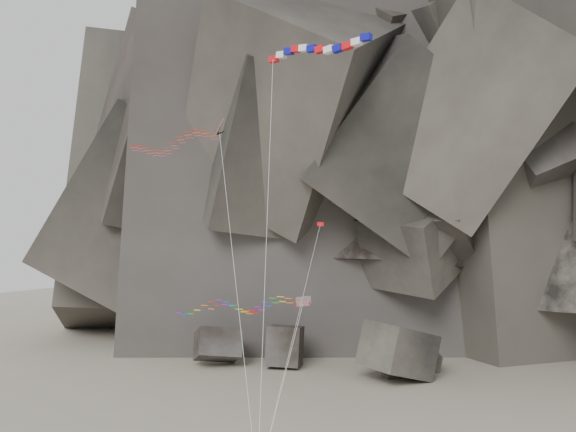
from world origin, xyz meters
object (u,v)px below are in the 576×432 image
(parafoil_kite, at_px, (233,306))
(pennant_kite, at_px, (308,273))
(delta_kite, at_px, (169,143))
(banner_kite, at_px, (316,51))

(parafoil_kite, xyz_separation_m, pennant_kite, (6.56, -0.64, 2.78))
(delta_kite, bearing_deg, banner_kite, -34.61)
(banner_kite, bearing_deg, parafoil_kite, -164.29)
(banner_kite, xyz_separation_m, pennant_kite, (-0.52, -0.48, -17.09))
(banner_kite, height_order, pennant_kite, banner_kite)
(delta_kite, distance_m, banner_kite, 17.19)
(pennant_kite, bearing_deg, delta_kite, 141.15)
(parafoil_kite, bearing_deg, banner_kite, -8.53)
(delta_kite, distance_m, parafoil_kite, 17.02)
(delta_kite, height_order, banner_kite, banner_kite)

